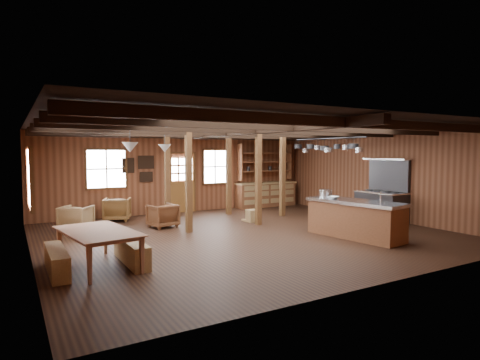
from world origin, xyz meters
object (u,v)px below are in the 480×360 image
object	(u,v)px
kitchen_island	(355,219)
dining_table	(100,249)
commercial_range	(382,201)
armchair_a	(163,216)
armchair_b	(117,209)
armchair_c	(76,218)

from	to	relation	value
kitchen_island	dining_table	size ratio (longest dim) A/B	1.32
commercial_range	armchair_a	distance (m)	6.69
armchair_a	armchair_b	size ratio (longest dim) A/B	0.93
armchair_a	armchair_c	distance (m)	2.32
kitchen_island	armchair_b	distance (m)	7.17
kitchen_island	commercial_range	world-z (taller)	commercial_range
armchair_a	armchair_b	bearing A→B (deg)	-74.45
armchair_a	armchair_b	xyz separation A→B (m)	(-0.87, 1.78, 0.02)
kitchen_island	armchair_c	distance (m)	7.42
dining_table	armchair_c	xyz separation A→B (m)	(0.12, 3.95, -0.00)
kitchen_island	dining_table	bearing A→B (deg)	166.38
armchair_a	armchair_b	world-z (taller)	armchair_b
dining_table	armchair_a	size ratio (longest dim) A/B	2.69
armchair_c	armchair_b	bearing A→B (deg)	-106.40
kitchen_island	dining_table	distance (m)	6.07
commercial_range	dining_table	xyz separation A→B (m)	(-8.55, -0.78, -0.28)
armchair_b	armchair_c	distance (m)	1.70
kitchen_island	commercial_range	xyz separation A→B (m)	(2.50, 1.29, 0.15)
armchair_b	dining_table	bearing A→B (deg)	95.95
commercial_range	dining_table	size ratio (longest dim) A/B	0.98
dining_table	armchair_c	world-z (taller)	dining_table
armchair_a	armchair_c	size ratio (longest dim) A/B	0.97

